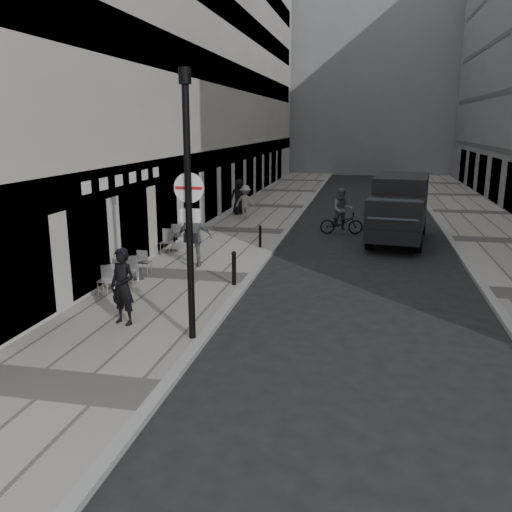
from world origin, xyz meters
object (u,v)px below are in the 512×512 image
(sign_post, at_px, (190,231))
(cyclist, at_px, (342,216))
(lamppost, at_px, (188,195))
(panel_van, at_px, (399,205))
(walking_man, at_px, (123,287))

(sign_post, distance_m, cyclist, 13.54)
(lamppost, xyz_separation_m, panel_van, (5.02, 12.25, -1.82))
(panel_van, bearing_deg, cyclist, 165.03)
(lamppost, height_order, cyclist, lamppost)
(sign_post, bearing_deg, lamppost, -91.14)
(lamppost, distance_m, panel_van, 13.36)
(panel_van, distance_m, cyclist, 2.67)
(sign_post, xyz_separation_m, lamppost, (-0.00, -0.05, 0.78))
(panel_van, height_order, cyclist, panel_van)
(sign_post, relative_size, cyclist, 1.85)
(walking_man, bearing_deg, panel_van, 77.03)
(lamppost, distance_m, cyclist, 13.71)
(sign_post, bearing_deg, panel_van, 66.48)
(walking_man, distance_m, cyclist, 13.47)
(walking_man, relative_size, cyclist, 0.90)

